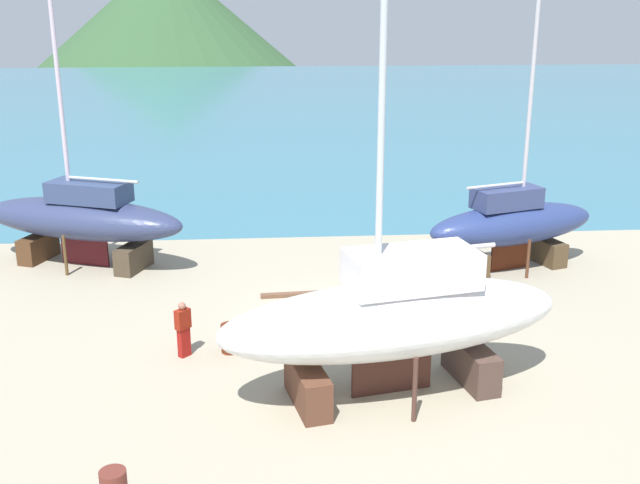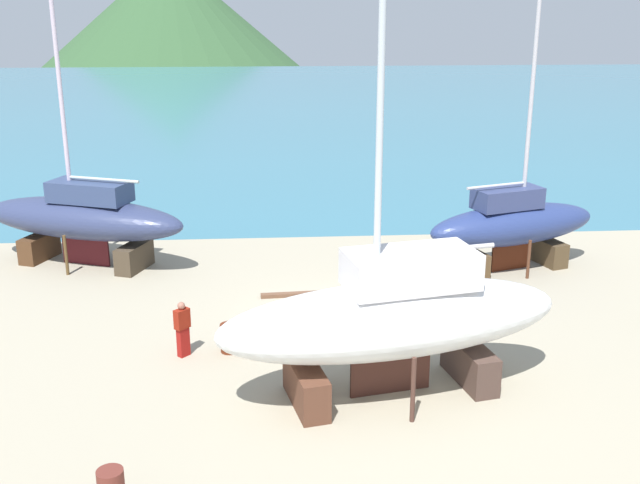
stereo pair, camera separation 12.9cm
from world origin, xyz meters
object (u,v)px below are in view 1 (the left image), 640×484
at_px(sailboat_far_slipway, 395,316).
at_px(worker, 183,328).
at_px(sailboat_small_center, 83,218).
at_px(barrel_tipped_center, 230,338).
at_px(sailboat_mid_port, 512,224).

distance_m(sailboat_far_slipway, worker, 6.33).
bearing_deg(sailboat_small_center, barrel_tipped_center, 146.40).
xyz_separation_m(sailboat_small_center, barrel_tipped_center, (5.88, -8.22, -1.46)).
xyz_separation_m(sailboat_mid_port, barrel_tipped_center, (-10.38, -6.49, -1.37)).
bearing_deg(sailboat_far_slipway, sailboat_small_center, -59.00).
distance_m(sailboat_far_slipway, sailboat_mid_port, 11.04).
bearing_deg(sailboat_mid_port, worker, -168.44).
height_order(sailboat_small_center, barrel_tipped_center, sailboat_small_center).
bearing_deg(sailboat_mid_port, barrel_tipped_center, -166.13).
bearing_deg(worker, sailboat_far_slipway, 19.52).
xyz_separation_m(sailboat_far_slipway, barrel_tipped_center, (-4.33, 2.75, -1.71)).
xyz_separation_m(sailboat_far_slipway, sailboat_mid_port, (6.05, 9.24, -0.34)).
distance_m(sailboat_far_slipway, barrel_tipped_center, 5.41).
relative_size(sailboat_far_slipway, sailboat_small_center, 1.24).
height_order(sailboat_far_slipway, worker, sailboat_far_slipway).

